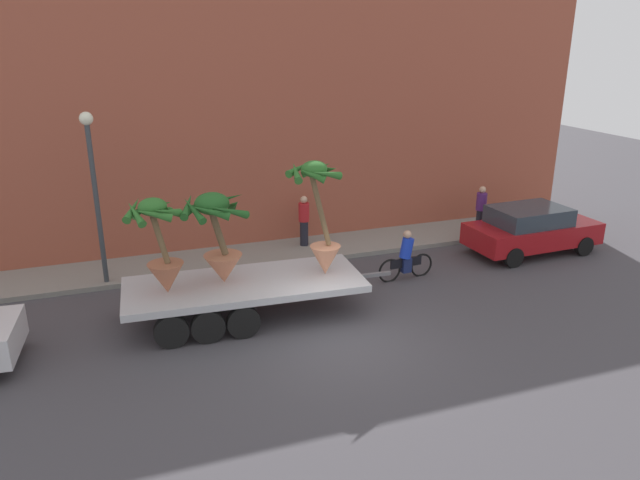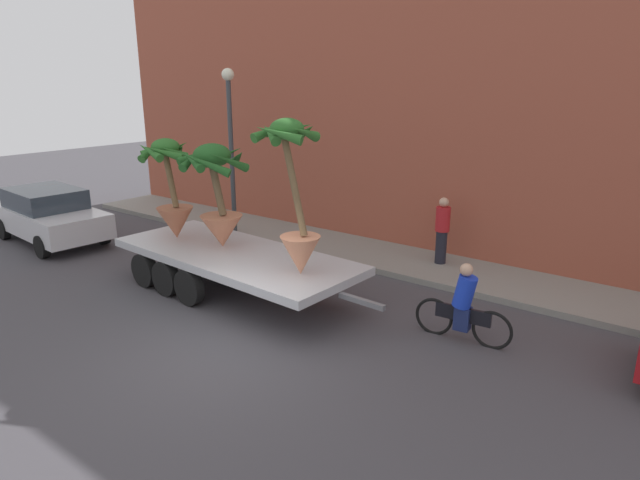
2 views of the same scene
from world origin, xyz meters
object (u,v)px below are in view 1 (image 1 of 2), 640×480
Objects in this scene: potted_palm_middle at (161,250)px; cyclist at (406,258)px; parked_car at (531,229)px; potted_palm_front at (218,237)px; pedestrian_near_gate at (481,209)px; flatbed_trailer at (235,290)px; potted_palm_rear at (320,223)px; street_lamp at (94,177)px; pedestrian_far_left at (304,220)px.

potted_palm_middle reaches higher than cyclist.
potted_palm_front is at bearing -172.55° from parked_car.
pedestrian_near_gate is (4.29, 2.60, 0.37)m from cyclist.
flatbed_trailer is 2.76m from potted_palm_rear.
street_lamp reaches higher than flatbed_trailer.
potted_palm_rear is at bearing -160.49° from cyclist.
potted_palm_middle reaches higher than potted_palm_front.
flatbed_trailer is at bearing 173.78° from potted_palm_rear.
potted_palm_front reaches higher than flatbed_trailer.
pedestrian_near_gate is at bearing 19.79° from flatbed_trailer.
flatbed_trailer is 5.37m from cyclist.
potted_palm_rear reaches higher than potted_palm_front.
flatbed_trailer is 5.12m from street_lamp.
parked_car reaches higher than flatbed_trailer.
cyclist is 0.42× the size of parked_car.
street_lamp is at bearing 131.26° from potted_palm_front.
parked_car is at bearing 7.43° from potted_palm_middle.
cyclist is at bearing -172.68° from parked_car.
flatbed_trailer is 2.96× the size of potted_palm_middle.
cyclist is 0.38× the size of street_lamp.
potted_palm_front is 10.54m from pedestrian_near_gate.
pedestrian_far_left is (1.04, 4.55, -1.36)m from potted_palm_rear.
pedestrian_near_gate is (9.92, 3.35, -1.15)m from potted_palm_front.
cyclist is 5.03m from pedestrian_near_gate.
flatbed_trailer is 2.18m from potted_palm_middle.
parked_car is (10.23, 1.48, 0.06)m from flatbed_trailer.
flatbed_trailer is 4.12× the size of pedestrian_far_left.
flatbed_trailer is 3.01× the size of potted_palm_front.
potted_palm_middle is (-1.73, -0.08, 1.33)m from flatbed_trailer.
parked_car is at bearing -7.55° from street_lamp.
cyclist is at bearing 9.12° from flatbed_trailer.
potted_palm_rear is (2.22, -0.24, 1.63)m from flatbed_trailer.
parked_car is 0.92× the size of street_lamp.
pedestrian_far_left is at bearing 49.46° from potted_palm_front.
flatbed_trailer is 10.19m from pedestrian_near_gate.
cyclist is 4.98m from parked_car.
potted_palm_front is at bearing -130.54° from pedestrian_far_left.
flatbed_trailer is 1.59× the size of parked_car.
cyclist is (5.63, 0.75, -1.52)m from potted_palm_front.
pedestrian_far_left reaches higher than flatbed_trailer.
potted_palm_middle is 3.77m from street_lamp.
potted_palm_middle reaches higher than pedestrian_far_left.
potted_palm_middle is at bearing -172.57° from parked_car.
pedestrian_near_gate reaches higher than parked_car.
street_lamp is at bearing 112.30° from potted_palm_middle.
potted_palm_middle reaches higher than pedestrian_near_gate.
street_lamp is (-6.35, -1.06, 2.19)m from pedestrian_far_left.
street_lamp reaches higher than potted_palm_rear.
potted_palm_rear reaches higher than flatbed_trailer.
potted_palm_middle is 1.29× the size of cyclist.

